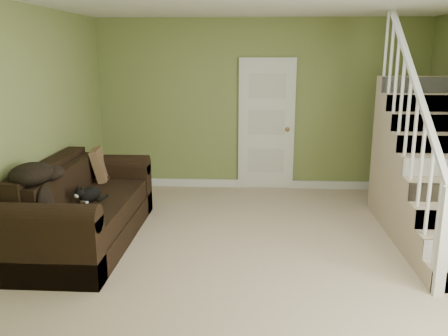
# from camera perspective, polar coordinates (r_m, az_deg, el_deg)

# --- Properties ---
(floor) EXTENTS (5.00, 5.50, 0.01)m
(floor) POSITION_cam_1_polar(r_m,az_deg,el_deg) (5.02, 4.54, -10.99)
(floor) COLOR #C6AD8F
(floor) RESTS_ON ground
(wall_back) EXTENTS (5.00, 0.04, 2.60)m
(wall_back) POSITION_cam_1_polar(r_m,az_deg,el_deg) (7.36, 4.38, 7.50)
(wall_back) COLOR olive
(wall_back) RESTS_ON floor
(wall_front) EXTENTS (5.00, 0.04, 2.60)m
(wall_front) POSITION_cam_1_polar(r_m,az_deg,el_deg) (1.98, 6.57, -10.20)
(wall_front) COLOR olive
(wall_front) RESTS_ON floor
(wall_left) EXTENTS (0.04, 5.50, 2.60)m
(wall_left) POSITION_cam_1_polar(r_m,az_deg,el_deg) (5.21, -23.89, 3.75)
(wall_left) COLOR olive
(wall_left) RESTS_ON floor
(baseboard_back) EXTENTS (5.00, 0.04, 0.12)m
(baseboard_back) POSITION_cam_1_polar(r_m,az_deg,el_deg) (7.56, 4.21, -1.90)
(baseboard_back) COLOR white
(baseboard_back) RESTS_ON floor
(baseboard_left) EXTENTS (0.04, 5.50, 0.12)m
(baseboard_left) POSITION_cam_1_polar(r_m,az_deg,el_deg) (5.53, -22.35, -8.99)
(baseboard_left) COLOR white
(baseboard_left) RESTS_ON floor
(door) EXTENTS (0.86, 0.12, 2.02)m
(door) POSITION_cam_1_polar(r_m,az_deg,el_deg) (7.35, 5.13, 5.17)
(door) COLOR white
(door) RESTS_ON floor
(staircase) EXTENTS (1.00, 2.51, 2.82)m
(staircase) POSITION_cam_1_polar(r_m,az_deg,el_deg) (6.09, 23.61, -1.26)
(staircase) COLOR #C6AD8F
(staircase) RESTS_ON floor
(sofa) EXTENTS (1.00, 2.32, 0.92)m
(sofa) POSITION_cam_1_polar(r_m,az_deg,el_deg) (5.59, -16.74, -5.09)
(sofa) COLOR black
(sofa) RESTS_ON floor
(side_table) EXTENTS (0.49, 0.49, 0.77)m
(side_table) POSITION_cam_1_polar(r_m,az_deg,el_deg) (6.53, -15.05, -2.85)
(side_table) COLOR black
(side_table) RESTS_ON floor
(cat) EXTENTS (0.28, 0.45, 0.22)m
(cat) POSITION_cam_1_polar(r_m,az_deg,el_deg) (5.41, -15.90, -3.09)
(cat) COLOR black
(cat) RESTS_ON sofa
(banana) EXTENTS (0.17, 0.22, 0.06)m
(banana) POSITION_cam_1_polar(r_m,az_deg,el_deg) (4.96, -15.94, -5.24)
(banana) COLOR yellow
(banana) RESTS_ON sofa
(throw_pillow) EXTENTS (0.27, 0.44, 0.43)m
(throw_pillow) POSITION_cam_1_polar(r_m,az_deg,el_deg) (6.27, -14.73, 0.40)
(throw_pillow) COLOR #472C1C
(throw_pillow) RESTS_ON sofa
(throw_blanket) EXTENTS (0.49, 0.58, 0.21)m
(throw_blanket) POSITION_cam_1_polar(r_m,az_deg,el_deg) (4.97, -22.19, -0.65)
(throw_blanket) COLOR black
(throw_blanket) RESTS_ON sofa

